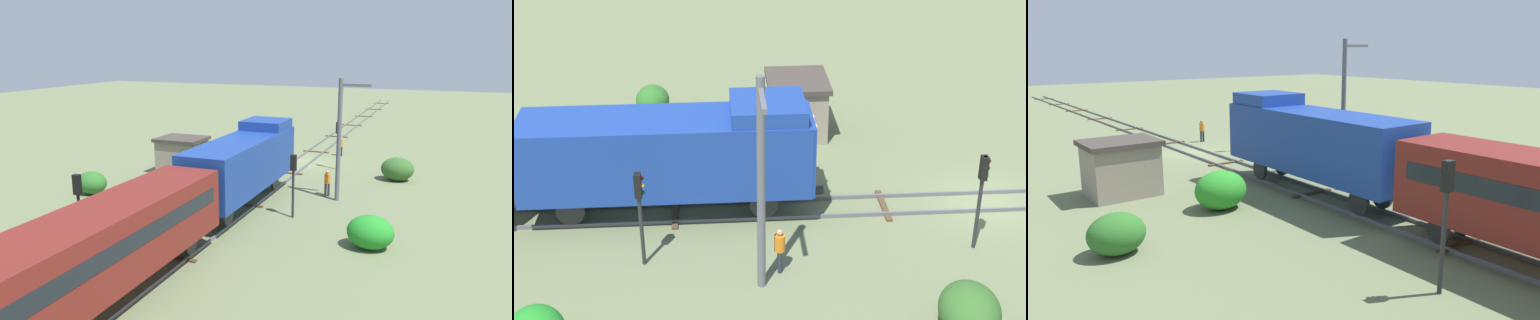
{
  "view_description": "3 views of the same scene",
  "coord_description": "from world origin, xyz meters",
  "views": [
    {
      "loc": [
        -11.41,
        39.15,
        9.51
      ],
      "look_at": [
        0.79,
        8.62,
        1.93
      ],
      "focal_mm": 35.0,
      "sensor_mm": 36.0,
      "label": 1
    },
    {
      "loc": [
        -26.98,
        10.73,
        15.87
      ],
      "look_at": [
        1.21,
        8.68,
        1.65
      ],
      "focal_mm": 55.0,
      "sensor_mm": 36.0,
      "label": 2
    },
    {
      "loc": [
        15.43,
        30.64,
        7.11
      ],
      "look_at": [
        1.1,
        11.68,
        1.74
      ],
      "focal_mm": 35.0,
      "sensor_mm": 36.0,
      "label": 3
    }
  ],
  "objects": [
    {
      "name": "bush_far",
      "position": [
        10.2,
        14.0,
        0.75
      ],
      "size": [
        2.06,
        1.68,
        1.49
      ],
      "primitive_type": "ellipsoid",
      "color": "#2C6726",
      "rests_on": "ground"
    },
    {
      "name": "catenary_mast",
      "position": [
        -5.06,
        9.42,
        4.05
      ],
      "size": [
        1.94,
        0.28,
        7.61
      ],
      "color": "#595960",
      "rests_on": "ground"
    },
    {
      "name": "worker_by_signal",
      "position": [
        -4.2,
        8.73,
        1.0
      ],
      "size": [
        0.38,
        0.38,
        1.7
      ],
      "rotation": [
        0.0,
        0.0,
        0.29
      ],
      "color": "#262B38",
      "rests_on": "ground"
    },
    {
      "name": "traffic_signal_far",
      "position": [
        3.6,
        22.61,
        2.82
      ],
      "size": [
        0.32,
        0.34,
        4.04
      ],
      "color": "#262628",
      "rests_on": "ground"
    },
    {
      "name": "bush_back",
      "position": [
        -8.17,
        16.35,
        0.82
      ],
      "size": [
        2.25,
        1.84,
        1.64
      ],
      "primitive_type": "ellipsoid",
      "color": "#228626",
      "rests_on": "ground"
    },
    {
      "name": "relay_hut",
      "position": [
        7.5,
        6.92,
        1.39
      ],
      "size": [
        3.5,
        2.9,
        2.74
      ],
      "color": "gray",
      "rests_on": "ground"
    },
    {
      "name": "locomotive",
      "position": [
        0.0,
        12.52,
        2.77
      ],
      "size": [
        2.9,
        11.6,
        4.6
      ],
      "color": "navy",
      "rests_on": "railway_track"
    },
    {
      "name": "bush_mid",
      "position": [
        -7.97,
        3.16,
        0.84
      ],
      "size": [
        2.32,
        1.89,
        1.68
      ],
      "primitive_type": "ellipsoid",
      "color": "#315E26",
      "rests_on": "ground"
    },
    {
      "name": "passenger_car_leading",
      "position": [
        0.0,
        25.85,
        2.52
      ],
      "size": [
        2.84,
        14.0,
        3.66
      ],
      "color": "maroon",
      "rests_on": "railway_track"
    },
    {
      "name": "worker_near_track",
      "position": [
        -2.4,
        -3.43,
        1.0
      ],
      "size": [
        0.38,
        0.38,
        1.7
      ],
      "rotation": [
        0.0,
        0.0,
        1.67
      ],
      "color": "#262B38",
      "rests_on": "ground"
    },
    {
      "name": "ground_plane",
      "position": [
        0.0,
        0.0,
        0.0
      ],
      "size": [
        150.15,
        150.15,
        0.0
      ],
      "primitive_type": "plane",
      "color": "#66704C"
    },
    {
      "name": "traffic_signal_mid",
      "position": [
        -3.4,
        13.5,
        2.54
      ],
      "size": [
        0.32,
        0.34,
        3.63
      ],
      "color": "#262628",
      "rests_on": "ground"
    },
    {
      "name": "bush_near",
      "position": [
        4.74,
        11.79,
        0.88
      ],
      "size": [
        2.41,
        1.97,
        1.75
      ],
      "primitive_type": "ellipsoid",
      "color": "#298926",
      "rests_on": "ground"
    },
    {
      "name": "traffic_signal_near",
      "position": [
        -3.2,
        1.46,
        2.62
      ],
      "size": [
        0.32,
        0.34,
        3.74
      ],
      "color": "#262628",
      "rests_on": "ground"
    },
    {
      "name": "railway_track",
      "position": [
        0.0,
        0.0,
        0.07
      ],
      "size": [
        2.4,
        100.1,
        0.16
      ],
      "color": "#595960",
      "rests_on": "ground"
    }
  ]
}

